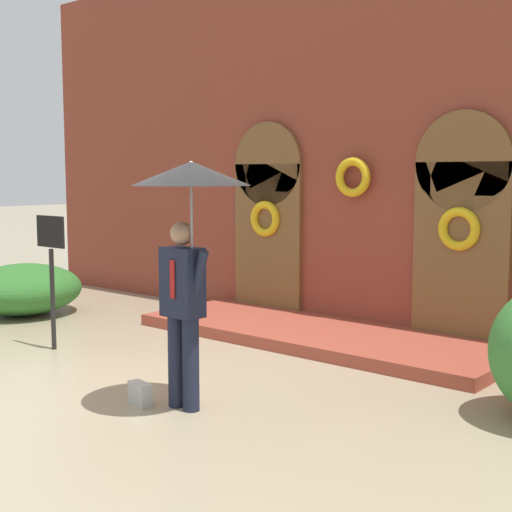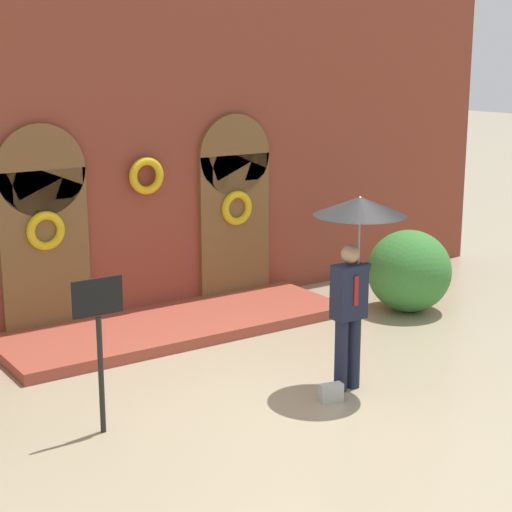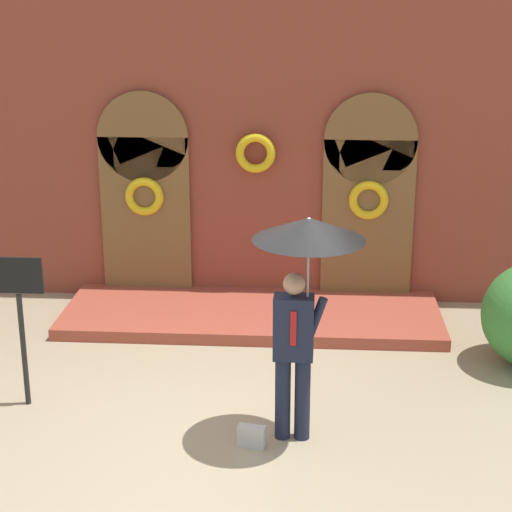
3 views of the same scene
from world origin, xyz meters
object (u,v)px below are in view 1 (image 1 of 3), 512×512
handbag (140,394)px  shrub_left (23,289)px  person_with_umbrella (189,210)px  sign_post (51,260)px

handbag → shrub_left: shrub_left is taller
person_with_umbrella → handbag: 1.88m
person_with_umbrella → shrub_left: 5.86m
handbag → sign_post: size_ratio=0.16×
person_with_umbrella → sign_post: size_ratio=1.37×
sign_post → handbag: bearing=-16.2°
person_with_umbrella → sign_post: 3.20m
handbag → sign_post: 2.86m
sign_post → shrub_left: (-2.37, 1.04, -0.76)m
handbag → sign_post: sign_post is taller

